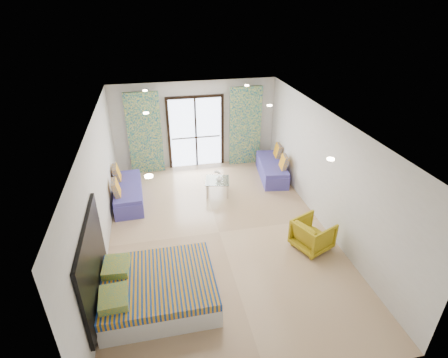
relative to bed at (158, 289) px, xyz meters
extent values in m
cube|color=black|center=(1.48, 5.51, 1.95)|extent=(1.76, 0.08, 0.08)
cube|color=black|center=(0.64, 5.51, 0.81)|extent=(0.08, 0.08, 2.20)
cube|color=black|center=(2.32, 5.51, 0.81)|extent=(0.08, 0.08, 2.20)
cube|color=black|center=(1.48, 5.51, 0.81)|extent=(0.05, 0.06, 2.20)
cube|color=#595451|center=(1.48, 5.53, 0.66)|extent=(1.52, 0.03, 0.04)
cube|color=silver|center=(-0.07, 5.37, 0.96)|extent=(1.00, 0.10, 2.50)
cube|color=silver|center=(3.03, 5.37, 0.96)|extent=(1.00, 0.10, 2.50)
cylinder|color=#FFE0B2|center=(0.08, -0.20, 2.38)|extent=(0.12, 0.12, 0.02)
cylinder|color=#FFE0B2|center=(2.88, -0.20, 2.38)|extent=(0.12, 0.12, 0.02)
cylinder|color=#FFE0B2|center=(0.08, 2.80, 2.38)|extent=(0.12, 0.12, 0.02)
cylinder|color=#FFE0B2|center=(2.88, 2.80, 2.38)|extent=(0.12, 0.12, 0.02)
cylinder|color=#FFE0B2|center=(0.08, 4.80, 2.38)|extent=(0.12, 0.12, 0.02)
cylinder|color=#FFE0B2|center=(2.88, 4.80, 2.38)|extent=(0.12, 0.12, 0.02)
cube|color=black|center=(-0.98, 0.00, 0.76)|extent=(0.06, 2.10, 1.50)
cube|color=silver|center=(-0.99, 1.25, 0.76)|extent=(0.02, 0.10, 0.10)
cube|color=silver|center=(0.03, 0.00, -0.09)|extent=(2.00, 1.60, 0.40)
cube|color=navy|center=(0.03, 0.00, 0.19)|extent=(1.98, 1.63, 0.15)
cube|color=#1B7C6C|center=(-0.69, -0.38, 0.33)|extent=(0.48, 0.57, 0.14)
cube|color=#1B7C6C|center=(-0.69, 0.38, 0.33)|extent=(0.49, 0.58, 0.14)
cube|color=#46409A|center=(-0.62, 3.64, -0.09)|extent=(0.78, 1.85, 0.40)
cube|color=#46409A|center=(-0.62, 3.64, 0.17)|extent=(0.76, 1.81, 0.10)
cube|color=navy|center=(-0.86, 3.20, 0.40)|extent=(0.22, 0.46, 0.42)
cube|color=navy|center=(-0.89, 4.05, 0.40)|extent=(0.22, 0.46, 0.42)
cube|color=#46409A|center=(3.58, 4.23, -0.09)|extent=(0.93, 1.86, 0.40)
cube|color=#46409A|center=(3.58, 4.23, 0.16)|extent=(0.91, 1.82, 0.10)
cube|color=navy|center=(3.77, 3.78, 0.39)|extent=(0.26, 0.47, 0.41)
cube|color=navy|center=(3.88, 4.61, 0.39)|extent=(0.26, 0.47, 0.41)
cylinder|color=silver|center=(1.45, 3.36, -0.08)|extent=(0.06, 0.06, 0.41)
cylinder|color=silver|center=(2.00, 3.25, -0.08)|extent=(0.06, 0.06, 0.41)
cylinder|color=silver|center=(1.56, 3.90, -0.08)|extent=(0.06, 0.06, 0.41)
cylinder|color=silver|center=(2.11, 3.79, -0.08)|extent=(0.06, 0.06, 0.41)
cube|color=#8CA59E|center=(1.78, 3.58, 0.12)|extent=(0.75, 0.75, 0.02)
sphere|color=white|center=(1.83, 3.56, 0.35)|extent=(0.07, 0.07, 0.07)
sphere|color=white|center=(1.79, 3.63, 0.37)|extent=(0.07, 0.07, 0.07)
sphere|color=white|center=(1.73, 3.59, 0.39)|extent=(0.07, 0.07, 0.07)
sphere|color=white|center=(1.77, 3.52, 0.41)|extent=(0.07, 0.07, 0.07)
imported|color=white|center=(1.82, 3.50, 0.22)|extent=(0.20, 0.21, 0.16)
imported|color=#AF9716|center=(3.36, 0.86, 0.09)|extent=(0.92, 0.94, 0.75)
camera|label=1|loc=(0.22, -4.71, 4.69)|focal=28.00mm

